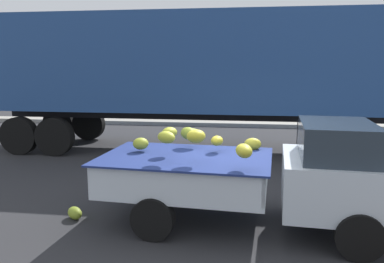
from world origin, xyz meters
name	(u,v)px	position (x,y,z in m)	size (l,w,h in m)	color
ground	(227,217)	(0.00, 0.00, 0.00)	(220.00, 220.00, 0.00)	#28282B
curb_strip	(240,124)	(0.00, 10.08, 0.08)	(80.00, 0.80, 0.16)	gray
pickup_truck	(308,175)	(1.23, -0.33, 0.88)	(4.89, 2.14, 1.70)	silver
semi_trailer	(185,65)	(-1.55, 5.09, 2.54)	(12.01, 2.71, 3.95)	navy
fallen_banana_bunch_near_tailgate	(75,213)	(-2.51, -0.43, 0.10)	(0.33, 0.20, 0.20)	olive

